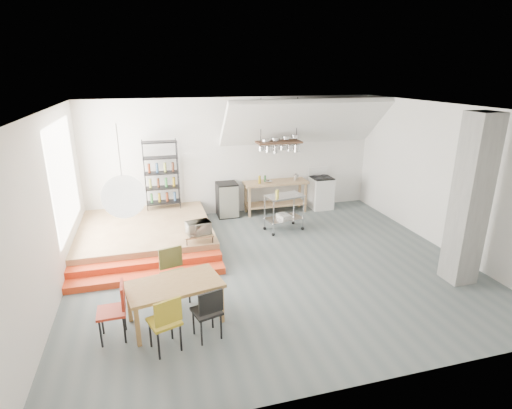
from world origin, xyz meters
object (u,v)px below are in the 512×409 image
object	(u,v)px
stove	(321,192)
dining_table	(174,288)
rolling_cart	(284,208)
mini_fridge	(227,200)

from	to	relation	value
stove	dining_table	bearing A→B (deg)	-134.78
stove	rolling_cart	distance (m)	2.12
mini_fridge	dining_table	bearing A→B (deg)	-111.03
stove	mini_fridge	size ratio (longest dim) A/B	1.24
stove	dining_table	xyz separation A→B (m)	(-4.58, -4.61, 0.14)
dining_table	mini_fridge	size ratio (longest dim) A/B	1.67
stove	mini_fridge	world-z (taller)	stove
dining_table	rolling_cart	size ratio (longest dim) A/B	1.56
stove	rolling_cart	world-z (taller)	stove
dining_table	rolling_cart	bearing A→B (deg)	36.27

